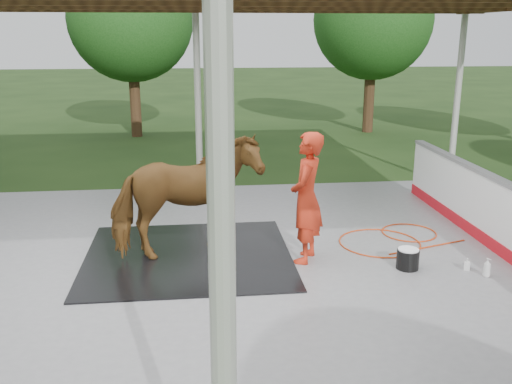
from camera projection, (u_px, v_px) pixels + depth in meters
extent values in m
plane|color=#1E3814|center=(206.00, 283.00, 7.99)|extent=(100.00, 100.00, 0.00)
cube|color=slate|center=(206.00, 281.00, 7.99)|extent=(12.00, 10.00, 0.05)
cylinder|color=beige|center=(223.00, 314.00, 2.96)|extent=(0.14, 0.14, 3.85)
cylinder|color=beige|center=(198.00, 102.00, 11.95)|extent=(0.14, 0.14, 3.85)
cylinder|color=beige|center=(457.00, 99.00, 12.57)|extent=(0.14, 0.14, 3.85)
cube|color=brown|center=(197.00, 0.00, 8.39)|extent=(12.00, 0.10, 0.18)
cube|color=brown|center=(196.00, 4.00, 9.82)|extent=(12.00, 0.10, 0.18)
cube|color=brown|center=(196.00, 8.00, 11.26)|extent=(12.00, 0.10, 0.18)
cylinder|color=#382314|center=(135.00, 104.00, 18.96)|extent=(0.36, 0.36, 2.20)
sphere|color=#194714|center=(131.00, 19.00, 18.23)|extent=(4.00, 4.00, 4.00)
cylinder|color=#382314|center=(369.00, 100.00, 19.82)|extent=(0.36, 0.36, 2.20)
sphere|color=#194714|center=(373.00, 19.00, 19.09)|extent=(4.00, 4.00, 4.00)
cube|color=black|center=(188.00, 256.00, 8.80)|extent=(3.14, 2.94, 0.02)
imported|color=brown|center=(186.00, 197.00, 8.54)|extent=(2.39, 1.57, 1.86)
imported|color=red|center=(307.00, 198.00, 8.41)|extent=(0.72, 0.84, 1.96)
cylinder|color=black|center=(408.00, 259.00, 8.32)|extent=(0.33, 0.33, 0.29)
cylinder|color=white|center=(408.00, 250.00, 8.28)|extent=(0.30, 0.30, 0.03)
imported|color=silver|center=(487.00, 268.00, 8.04)|extent=(0.14, 0.14, 0.27)
imported|color=#338CD8|center=(467.00, 264.00, 8.28)|extent=(0.11, 0.11, 0.18)
torus|color=#B3340C|center=(379.00, 243.00, 9.34)|extent=(1.33, 1.33, 0.02)
torus|color=#B3340C|center=(409.00, 232.00, 9.81)|extent=(0.93, 0.93, 0.02)
cylinder|color=#B3340C|center=(428.00, 247.00, 9.15)|extent=(1.46, 0.49, 0.02)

